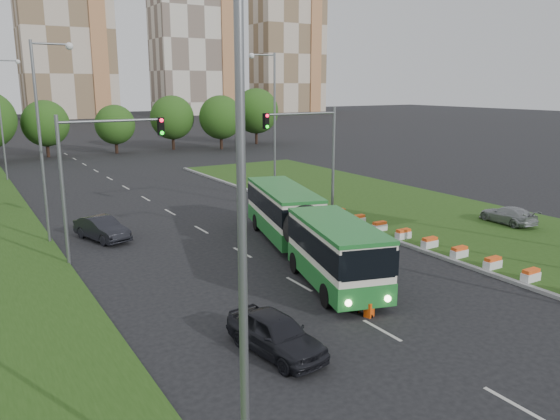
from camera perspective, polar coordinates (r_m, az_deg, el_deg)
ground at (r=28.51m, az=7.09°, el=-6.59°), size 360.00×360.00×0.00m
grass_median at (r=42.63m, az=14.22°, el=-0.21°), size 14.00×60.00×0.15m
median_kerb at (r=38.09m, az=6.83°, el=-1.43°), size 0.30×60.00×0.18m
lane_markings at (r=44.28m, az=-12.30°, el=0.28°), size 0.20×100.00×0.01m
flower_planters at (r=33.30m, az=15.37°, el=-3.28°), size 1.10×18.10×0.60m
traffic_mast_median at (r=37.99m, az=3.65°, el=6.67°), size 5.76×0.32×8.00m
traffic_mast_left at (r=30.95m, az=-19.00°, el=4.56°), size 5.76×0.32×8.00m
street_lamps at (r=34.10m, az=-7.21°, el=6.98°), size 36.00×60.00×12.00m
tree_line at (r=80.73m, az=-11.90°, el=9.14°), size 120.00×8.00×9.00m
apartment_tower_ceast at (r=174.61m, az=-21.58°, el=17.19°), size 25.00×15.00×50.00m
apartment_tower_east at (r=185.98m, az=-8.79°, el=17.13°), size 27.00×15.00×47.00m
midrise_east at (r=201.88m, az=0.82°, el=15.94°), size 24.00×14.00×40.00m
articulated_bus at (r=30.33m, az=2.14°, el=-1.89°), size 2.67×17.15×2.82m
car_left_near at (r=20.14m, az=-0.45°, el=-12.77°), size 2.35×4.59×1.50m
car_left_far at (r=35.83m, az=-18.11°, el=-1.86°), size 2.78×4.68×1.46m
car_median at (r=40.69m, az=22.71°, el=-0.47°), size 2.02×4.27×1.20m
pedestrian at (r=23.65m, az=7.99°, el=-8.67°), size 0.59×0.70×1.65m
shopping_trolley at (r=23.48m, az=9.30°, el=-10.23°), size 0.37×0.39×0.64m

